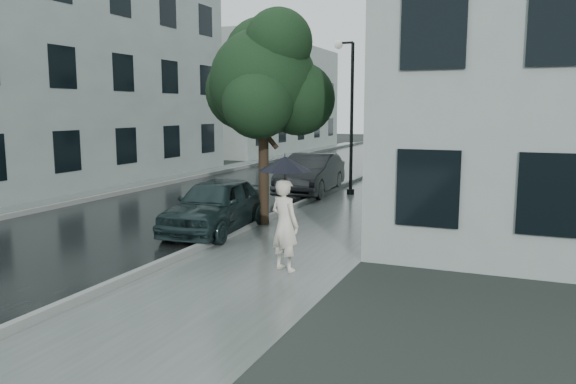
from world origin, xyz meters
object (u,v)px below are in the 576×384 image
at_px(pedestrian, 285,225).
at_px(car_far, 311,174).
at_px(car_near, 216,205).
at_px(lamp_post, 348,108).
at_px(street_tree, 265,81).

height_order(pedestrian, car_far, pedestrian).
bearing_deg(car_near, car_far, 85.86).
bearing_deg(pedestrian, lamp_post, -57.72).
bearing_deg(pedestrian, car_near, -18.22).
height_order(pedestrian, car_near, pedestrian).
relative_size(lamp_post, car_far, 1.25).
height_order(street_tree, car_far, street_tree).
height_order(pedestrian, lamp_post, lamp_post).
height_order(pedestrian, street_tree, street_tree).
bearing_deg(car_far, car_near, -93.54).
xyz_separation_m(street_tree, car_far, (-0.75, 5.65, -3.12)).
distance_m(car_near, car_far, 7.05).
relative_size(pedestrian, car_far, 0.40).
relative_size(pedestrian, street_tree, 0.32).
relative_size(street_tree, car_near, 1.40).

